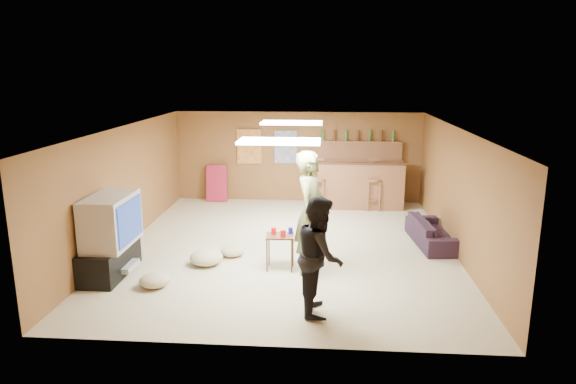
# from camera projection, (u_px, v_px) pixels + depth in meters

# --- Properties ---
(ground) EXTENTS (7.00, 7.00, 0.00)m
(ground) POSITION_uv_depth(u_px,v_px,m) (287.00, 247.00, 9.47)
(ground) COLOR #BCB390
(ground) RESTS_ON ground
(ceiling) EXTENTS (6.00, 7.00, 0.02)m
(ceiling) POSITION_uv_depth(u_px,v_px,m) (287.00, 128.00, 8.96)
(ceiling) COLOR silver
(ceiling) RESTS_ON ground
(wall_back) EXTENTS (6.00, 0.02, 2.20)m
(wall_back) POSITION_uv_depth(u_px,v_px,m) (298.00, 157.00, 12.61)
(wall_back) COLOR brown
(wall_back) RESTS_ON ground
(wall_front) EXTENTS (6.00, 0.02, 2.20)m
(wall_front) POSITION_uv_depth(u_px,v_px,m) (264.00, 259.00, 5.82)
(wall_front) COLOR brown
(wall_front) RESTS_ON ground
(wall_left) EXTENTS (0.02, 7.00, 2.20)m
(wall_left) POSITION_uv_depth(u_px,v_px,m) (125.00, 186.00, 9.43)
(wall_left) COLOR brown
(wall_left) RESTS_ON ground
(wall_right) EXTENTS (0.02, 7.00, 2.20)m
(wall_right) POSITION_uv_depth(u_px,v_px,m) (457.00, 192.00, 9.00)
(wall_right) COLOR brown
(wall_right) RESTS_ON ground
(tv_stand) EXTENTS (0.55, 1.30, 0.50)m
(tv_stand) POSITION_uv_depth(u_px,v_px,m) (110.00, 260.00, 8.15)
(tv_stand) COLOR black
(tv_stand) RESTS_ON ground
(dvd_box) EXTENTS (0.35, 0.50, 0.08)m
(dvd_box) POSITION_uv_depth(u_px,v_px,m) (124.00, 266.00, 8.16)
(dvd_box) COLOR #B2B2B7
(dvd_box) RESTS_ON tv_stand
(tv_body) EXTENTS (0.60, 1.10, 0.80)m
(tv_body) POSITION_uv_depth(u_px,v_px,m) (111.00, 221.00, 8.00)
(tv_body) COLOR #B2B2B7
(tv_body) RESTS_ON tv_stand
(tv_screen) EXTENTS (0.02, 0.95, 0.65)m
(tv_screen) POSITION_uv_depth(u_px,v_px,m) (130.00, 221.00, 7.97)
(tv_screen) COLOR navy
(tv_screen) RESTS_ON tv_body
(bar_counter) EXTENTS (2.00, 0.60, 1.10)m
(bar_counter) POSITION_uv_depth(u_px,v_px,m) (360.00, 185.00, 12.10)
(bar_counter) COLOR brown
(bar_counter) RESTS_ON ground
(bar_lip) EXTENTS (2.10, 0.12, 0.05)m
(bar_lip) POSITION_uv_depth(u_px,v_px,m) (361.00, 164.00, 11.72)
(bar_lip) COLOR #3B2213
(bar_lip) RESTS_ON bar_counter
(bar_shelf) EXTENTS (2.00, 0.18, 0.05)m
(bar_shelf) POSITION_uv_depth(u_px,v_px,m) (360.00, 142.00, 12.31)
(bar_shelf) COLOR brown
(bar_shelf) RESTS_ON bar_backing
(bar_backing) EXTENTS (2.00, 0.14, 0.60)m
(bar_backing) POSITION_uv_depth(u_px,v_px,m) (360.00, 154.00, 12.40)
(bar_backing) COLOR brown
(bar_backing) RESTS_ON bar_counter
(poster_left) EXTENTS (0.60, 0.03, 0.85)m
(poster_left) POSITION_uv_depth(u_px,v_px,m) (249.00, 147.00, 12.60)
(poster_left) COLOR #BF3F26
(poster_left) RESTS_ON wall_back
(poster_right) EXTENTS (0.55, 0.03, 0.80)m
(poster_right) POSITION_uv_depth(u_px,v_px,m) (286.00, 147.00, 12.53)
(poster_right) COLOR #334C99
(poster_right) RESTS_ON wall_back
(folding_chair_stack) EXTENTS (0.50, 0.26, 0.91)m
(folding_chair_stack) POSITION_uv_depth(u_px,v_px,m) (217.00, 183.00, 12.71)
(folding_chair_stack) COLOR #B1203E
(folding_chair_stack) RESTS_ON ground
(ceiling_panel_front) EXTENTS (1.20, 0.60, 0.04)m
(ceiling_panel_front) POSITION_uv_depth(u_px,v_px,m) (279.00, 141.00, 7.51)
(ceiling_panel_front) COLOR white
(ceiling_panel_front) RESTS_ON ceiling
(ceiling_panel_back) EXTENTS (1.20, 0.60, 0.04)m
(ceiling_panel_back) POSITION_uv_depth(u_px,v_px,m) (292.00, 123.00, 10.13)
(ceiling_panel_back) COLOR white
(ceiling_panel_back) RESTS_ON ceiling
(person_olive) EXTENTS (0.64, 0.82, 1.98)m
(person_olive) POSITION_uv_depth(u_px,v_px,m) (311.00, 213.00, 8.12)
(person_olive) COLOR #5D6239
(person_olive) RESTS_ON ground
(person_black) EXTENTS (0.64, 0.80, 1.60)m
(person_black) POSITION_uv_depth(u_px,v_px,m) (320.00, 255.00, 6.79)
(person_black) COLOR black
(person_black) RESTS_ON ground
(sofa) EXTENTS (0.79, 1.68, 0.47)m
(sofa) POSITION_uv_depth(u_px,v_px,m) (432.00, 232.00, 9.59)
(sofa) COLOR black
(sofa) RESTS_ON ground
(tray_table) EXTENTS (0.47, 0.38, 0.58)m
(tray_table) POSITION_uv_depth(u_px,v_px,m) (280.00, 252.00, 8.37)
(tray_table) COLOR #3B2213
(tray_table) RESTS_ON ground
(cup_red_near) EXTENTS (0.10, 0.10, 0.11)m
(cup_red_near) POSITION_uv_depth(u_px,v_px,m) (274.00, 231.00, 8.33)
(cup_red_near) COLOR red
(cup_red_near) RESTS_ON tray_table
(cup_red_far) EXTENTS (0.10, 0.10, 0.12)m
(cup_red_far) POSITION_uv_depth(u_px,v_px,m) (283.00, 233.00, 8.19)
(cup_red_far) COLOR red
(cup_red_far) RESTS_ON tray_table
(cup_blue) EXTENTS (0.09, 0.09, 0.11)m
(cup_blue) POSITION_uv_depth(u_px,v_px,m) (290.00, 230.00, 8.36)
(cup_blue) COLOR #1E1699
(cup_blue) RESTS_ON tray_table
(bar_stool_left) EXTENTS (0.45, 0.45, 1.12)m
(bar_stool_left) POSITION_uv_depth(u_px,v_px,m) (317.00, 186.00, 11.89)
(bar_stool_left) COLOR brown
(bar_stool_left) RESTS_ON ground
(bar_stool_right) EXTENTS (0.38, 0.38, 1.10)m
(bar_stool_right) POSITION_uv_depth(u_px,v_px,m) (374.00, 187.00, 11.85)
(bar_stool_right) COLOR brown
(bar_stool_right) RESTS_ON ground
(cushion_near_tv) EXTENTS (0.63, 0.63, 0.25)m
(cushion_near_tv) POSITION_uv_depth(u_px,v_px,m) (206.00, 257.00, 8.60)
(cushion_near_tv) COLOR tan
(cushion_near_tv) RESTS_ON ground
(cushion_mid) EXTENTS (0.47, 0.47, 0.19)m
(cushion_mid) POSITION_uv_depth(u_px,v_px,m) (232.00, 251.00, 9.01)
(cushion_mid) COLOR tan
(cushion_mid) RESTS_ON ground
(cushion_far) EXTENTS (0.61, 0.61, 0.21)m
(cushion_far) POSITION_uv_depth(u_px,v_px,m) (155.00, 280.00, 7.73)
(cushion_far) COLOR tan
(cushion_far) RESTS_ON ground
(bottle_row) EXTENTS (1.76, 0.08, 0.26)m
(bottle_row) POSITION_uv_depth(u_px,v_px,m) (358.00, 136.00, 12.26)
(bottle_row) COLOR #3F7233
(bottle_row) RESTS_ON bar_shelf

